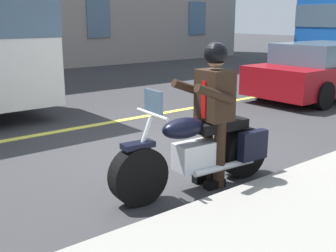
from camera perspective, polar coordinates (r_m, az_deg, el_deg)
The scene contains 5 objects.
ground_plane at distance 6.59m, azimuth -0.88°, elevation -3.18°, with size 80.00×80.00×0.00m, color #333335.
lane_center_stripe at distance 8.20m, azimuth -9.50°, elevation 0.20°, with size 60.00×0.16×0.01m, color #E5DB4C.
motorcycle_main at distance 5.01m, azimuth 4.40°, elevation -3.55°, with size 2.22×0.72×1.26m.
rider_main at distance 4.98m, azimuth 6.23°, elevation 3.25°, with size 0.66×0.59×1.74m.
car_dark at distance 11.57m, azimuth 20.60°, elevation 7.07°, with size 4.60×1.92×1.40m.
Camera 1 is at (3.85, 4.96, 2.00)m, focal length 44.68 mm.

